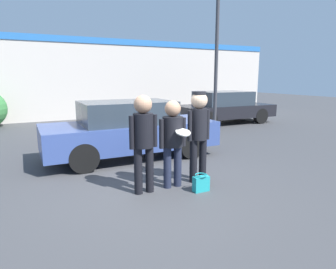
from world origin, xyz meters
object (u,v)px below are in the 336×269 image
Objects in this scene: parked_car_far at (224,107)px; street_lamp at (223,36)px; parked_car_near at (130,129)px; person_middle_with_frisbee at (173,136)px; person_left at (143,135)px; handbag at (201,183)px; person_right at (199,128)px.

street_lamp reaches higher than parked_car_far.
parked_car_near is 4.79m from street_lamp.
street_lamp is (3.76, 3.65, 2.43)m from person_middle_with_frisbee.
person_left is 5.47× the size of handbag.
person_left is at bearing -176.45° from person_middle_with_frisbee.
person_middle_with_frisbee is at bearing -133.06° from parked_car_far.
person_left is 1.39m from handbag.
person_middle_with_frisbee is 5.78m from street_lamp.
parked_car_near reaches higher than handbag.
person_left is 0.98× the size of person_right.
parked_car_near is at bearing -146.85° from parked_car_far.
parked_car_far is 0.82× the size of street_lamp.
person_left is at bearing -135.71° from parked_car_far.
person_left is at bearing -103.40° from parked_car_near.
handbag is at bearing -82.45° from parked_car_near.
person_left is 1.07× the size of person_middle_with_frisbee.
parked_car_far is at bearing 46.94° from person_middle_with_frisbee.
person_right is 5.58× the size of handbag.
person_right reaches higher than person_middle_with_frisbee.
handbag is at bearing -115.65° from person_right.
person_left is 0.39× the size of parked_car_far.
person_right is at bearing -130.22° from parked_car_far.
street_lamp is at bearing 40.21° from person_left.
parked_car_near reaches higher than parked_car_far.
person_right is 8.12m from parked_car_far.
handbag is at bearing -129.69° from street_lamp.
person_left reaches higher than parked_car_far.
person_left reaches higher than parked_car_near.
handbag is (0.36, -0.44, -0.84)m from person_middle_with_frisbee.
handbag is (0.97, -0.41, -0.92)m from person_left.
street_lamp reaches higher than person_left.
street_lamp reaches higher than person_right.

